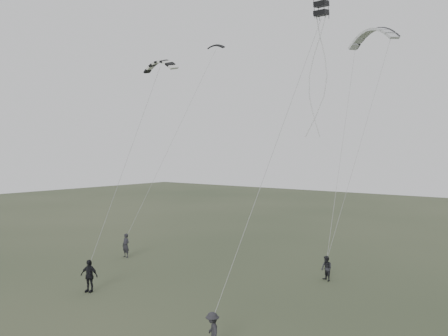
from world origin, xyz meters
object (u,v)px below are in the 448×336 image
Objects in this scene: flyer_left at (126,245)px; kite_striped at (160,61)px; flyer_right at (326,268)px; kite_pale_large at (372,30)px; flyer_center at (89,276)px; kite_dark_small at (216,45)px; kite_box at (321,8)px; flyer_far at (212,331)px.

kite_striped is (4.89, -0.96, 13.60)m from flyer_left.
kite_striped is (-10.30, -4.64, 13.74)m from flyer_right.
kite_striped reaches higher than flyer_left.
kite_pale_large is at bearing 22.76° from flyer_left.
kite_pale_large is at bearing 97.00° from flyer_right.
kite_striped is at bearing -123.73° from kite_pale_large.
kite_pale_large is (1.58, 3.50, 15.68)m from flyer_right.
kite_striped is (-0.08, 5.97, 13.58)m from flyer_center.
kite_dark_small is at bearing -169.87° from flyer_right.
kite_pale_large is at bearing 92.88° from kite_box.
flyer_left reaches higher than flyer_far.
flyer_center is (4.97, -6.92, 0.02)m from flyer_left.
flyer_far is at bearing -56.96° from flyer_right.
kite_striped is at bearing -94.07° from kite_dark_small.
kite_pale_large is at bearing -26.17° from kite_dark_small.
kite_pale_large is 1.36× the size of kite_striped.
flyer_right is at bearing 132.76° from flyer_far.
flyer_center is at bearing -160.16° from kite_box.
kite_dark_small is 2.21× the size of kite_box.
flyer_left is 17.71m from flyer_far.
kite_striped is at bearing 70.72° from flyer_center.
flyer_far is at bearing -72.04° from kite_dark_small.
flyer_right is (15.19, 3.68, -0.14)m from flyer_left.
flyer_left is at bearing -135.12° from flyer_right.
kite_dark_small reaches higher than kite_pale_large.
kite_pale_large is at bearing 126.58° from flyer_far.
kite_dark_small is 10.64m from kite_striped.
flyer_left reaches higher than flyer_right.
kite_pale_large is (16.77, 7.18, 15.54)m from flyer_left.
flyer_right is at bearing 22.29° from kite_striped.
flyer_right is at bearing -41.26° from kite_dark_small.
kite_pale_large is at bearing 30.05° from flyer_center.
flyer_left is 0.69× the size of kite_striped.
flyer_center is 2.74× the size of kite_box.
kite_box is at bearing 114.56° from flyer_far.
kite_box is at bearing -55.59° from kite_dark_small.
kite_pale_large is (1.20, 15.63, 15.68)m from flyer_far.
flyer_far is 0.43× the size of kite_pale_large.
flyer_far is 0.59× the size of kite_striped.
flyer_right is 2.28× the size of kite_box.
kite_dark_small is (2.10, 8.74, 16.98)m from flyer_left.
kite_pale_large reaches higher than flyer_left.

